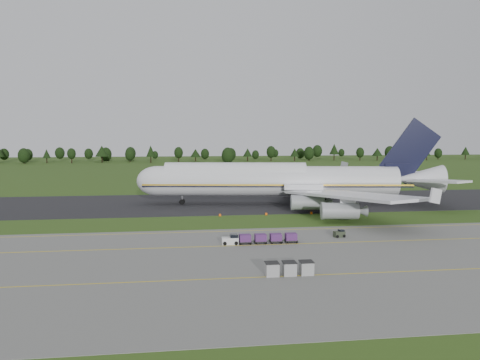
{
  "coord_description": "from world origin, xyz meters",
  "views": [
    {
      "loc": [
        -13.03,
        -100.29,
        19.27
      ],
      "look_at": [
        0.07,
        2.0,
        9.0
      ],
      "focal_mm": 35.0,
      "sensor_mm": 36.0,
      "label": 1
    }
  ],
  "objects": [
    {
      "name": "ground",
      "position": [
        0.0,
        0.0,
        0.0
      ],
      "size": [
        600.0,
        600.0,
        0.0
      ],
      "primitive_type": "plane",
      "color": "#2C4916",
      "rests_on": "ground"
    },
    {
      "name": "taxiway",
      "position": [
        0.0,
        28.0,
        0.04
      ],
      "size": [
        300.0,
        40.0,
        0.08
      ],
      "primitive_type": "cube",
      "color": "black",
      "rests_on": "ground"
    },
    {
      "name": "edge_markers",
      "position": [
        12.46,
        7.09,
        0.27
      ],
      "size": [
        33.42,
        0.3,
        0.6
      ],
      "color": "#F45907",
      "rests_on": "ground"
    },
    {
      "name": "apron_markings",
      "position": [
        0.0,
        -26.98,
        0.06
      ],
      "size": [
        300.0,
        30.2,
        0.01
      ],
      "color": "#DDBD0D",
      "rests_on": "apron"
    },
    {
      "name": "aircraft",
      "position": [
        14.25,
        23.0,
        6.71
      ],
      "size": [
        83.94,
        80.73,
        23.48
      ],
      "color": "silver",
      "rests_on": "ground"
    },
    {
      "name": "baggage_train",
      "position": [
        0.46,
        -20.84,
        0.93
      ],
      "size": [
        13.37,
        1.71,
        1.64
      ],
      "color": "silver",
      "rests_on": "apron"
    },
    {
      "name": "utility_cart",
      "position": [
        16.18,
        -17.79,
        0.59
      ],
      "size": [
        2.14,
        1.48,
        1.09
      ],
      "color": "#2E3626",
      "rests_on": "apron"
    },
    {
      "name": "uld_row",
      "position": [
        1.5,
        -39.54,
        0.98
      ],
      "size": [
        6.66,
        1.86,
        1.84
      ],
      "color": "#9A9A9A",
      "rests_on": "apron"
    },
    {
      "name": "apron",
      "position": [
        0.0,
        -34.0,
        0.03
      ],
      "size": [
        300.0,
        52.0,
        0.06
      ],
      "primitive_type": "cube",
      "color": "slate",
      "rests_on": "ground"
    },
    {
      "name": "tree_line",
      "position": [
        -5.19,
        220.76,
        6.37
      ],
      "size": [
        529.73,
        23.51,
        11.95
      ],
      "color": "black",
      "rests_on": "ground"
    }
  ]
}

